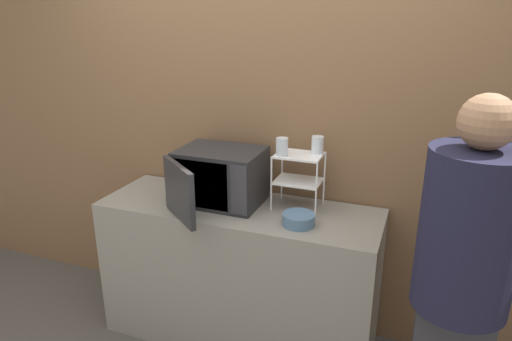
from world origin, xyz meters
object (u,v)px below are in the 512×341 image
object	(u,v)px
glass_front_left	(282,147)
bowl	(299,220)
glass_back_right	(317,145)
person	(463,270)
microwave	(219,177)
dish_rack	(299,170)

from	to	relation	value
glass_front_left	bowl	size ratio (longest dim) A/B	0.57
glass_back_right	person	bearing A→B (deg)	-34.57
microwave	dish_rack	xyz separation A→B (m)	(0.46, 0.10, 0.07)
glass_back_right	microwave	bearing A→B (deg)	-164.51
person	glass_back_right	bearing A→B (deg)	145.43
person	glass_front_left	bearing A→B (deg)	155.81
dish_rack	microwave	bearing A→B (deg)	-167.57
glass_back_right	bowl	distance (m)	0.45
glass_back_right	glass_front_left	bearing A→B (deg)	-148.70
glass_front_left	bowl	bearing A→B (deg)	-48.01
glass_front_left	person	world-z (taller)	person
bowl	dish_rack	bearing A→B (deg)	107.39
person	dish_rack	bearing A→B (deg)	150.87
microwave	dish_rack	distance (m)	0.48
bowl	person	world-z (taller)	person
glass_back_right	bowl	xyz separation A→B (m)	(-0.02, -0.28, -0.34)
microwave	bowl	xyz separation A→B (m)	(0.53, -0.13, -0.13)
dish_rack	person	xyz separation A→B (m)	(0.87, -0.49, -0.19)
dish_rack	bowl	xyz separation A→B (m)	(0.07, -0.23, -0.20)
dish_rack	glass_front_left	bearing A→B (deg)	-146.57
microwave	bowl	size ratio (longest dim) A/B	3.55
dish_rack	bowl	size ratio (longest dim) A/B	1.84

